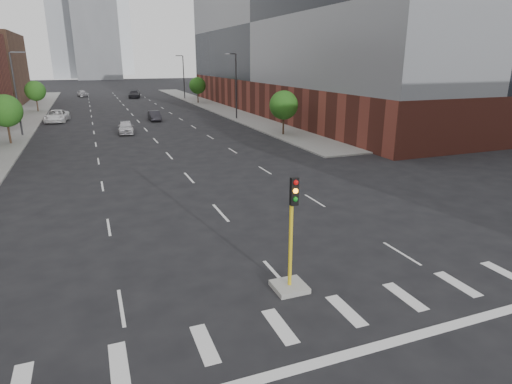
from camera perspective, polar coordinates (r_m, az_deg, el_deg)
sidewalk_left_far at (r=78.74m, az=-27.82°, el=9.35°), size 5.00×92.00×0.15m
sidewalk_right_far at (r=81.12m, az=-5.99°, el=11.38°), size 5.00×92.00×0.15m
building_right_main at (r=73.26m, az=8.56°, el=19.23°), size 24.00×70.00×22.00m
tower_mid at (r=204.40m, az=-20.71°, el=20.09°), size 18.00×18.00×44.00m
median_traffic_signal at (r=16.04m, az=4.60°, el=-9.83°), size 1.20×1.20×4.40m
streetlight_right_a at (r=62.15m, az=-2.76°, el=14.25°), size 1.60×0.22×9.07m
streetlight_right_b at (r=95.95m, az=-9.68°, el=15.09°), size 1.60×0.22×9.07m
streetlight_left at (r=54.40m, az=-29.32°, el=11.70°), size 1.60×0.22×9.07m
tree_left_near at (r=49.67m, az=-30.43°, el=9.32°), size 3.20×3.20×4.85m
tree_left_far at (r=79.36m, az=-27.36°, el=11.89°), size 3.20×3.20×4.85m
tree_right_near at (r=48.57m, az=3.71°, el=11.48°), size 3.20×3.20×4.85m
tree_right_far at (r=86.40m, az=-7.81°, el=13.89°), size 3.20×3.20×4.85m
car_near_left at (r=52.39m, az=-16.98°, el=8.27°), size 2.03×4.45×1.48m
car_mid_right at (r=62.57m, az=-13.39°, el=9.85°), size 1.44×4.12×1.36m
car_far_left at (r=65.77m, az=-25.05°, el=9.16°), size 3.38×6.08×1.61m
car_deep_right at (r=101.34m, az=-15.91°, el=12.42°), size 3.22×6.00×1.65m
car_distant at (r=108.95m, az=-22.16°, el=12.10°), size 2.55×4.80×1.56m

